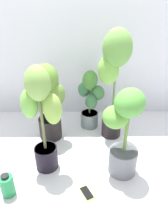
# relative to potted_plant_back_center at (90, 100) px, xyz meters

# --- Properties ---
(ground_plane) EXTENTS (8.00, 8.00, 0.00)m
(ground_plane) POSITION_rel_potted_plant_back_center_xyz_m (-0.07, -0.54, -0.32)
(ground_plane) COLOR silver
(ground_plane) RESTS_ON ground
(mylar_back_wall) EXTENTS (3.20, 0.01, 2.00)m
(mylar_back_wall) POSITION_rel_potted_plant_back_center_xyz_m (-0.07, 0.32, 0.68)
(mylar_back_wall) COLOR silver
(mylar_back_wall) RESTS_ON ground
(potted_plant_back_center) EXTENTS (0.31, 0.24, 0.62)m
(potted_plant_back_center) POSITION_rel_potted_plant_back_center_xyz_m (0.00, 0.00, 0.00)
(potted_plant_back_center) COLOR slate
(potted_plant_back_center) RESTS_ON ground
(potted_plant_back_left) EXTENTS (0.36, 0.32, 0.75)m
(potted_plant_back_left) POSITION_rel_potted_plant_back_center_xyz_m (-0.39, -0.19, 0.11)
(potted_plant_back_left) COLOR black
(potted_plant_back_left) RESTS_ON ground
(potted_plant_front_right) EXTENTS (0.37, 0.31, 0.72)m
(potted_plant_front_right) POSITION_rel_potted_plant_back_center_xyz_m (0.22, -0.65, 0.06)
(potted_plant_front_right) COLOR slate
(potted_plant_front_right) RESTS_ON ground
(potted_plant_back_right) EXTENTS (0.31, 0.27, 1.03)m
(potted_plant_back_right) POSITION_rel_potted_plant_back_center_xyz_m (0.19, -0.15, 0.33)
(potted_plant_back_right) COLOR black
(potted_plant_back_right) RESTS_ON ground
(potted_plant_front_left) EXTENTS (0.33, 0.26, 0.86)m
(potted_plant_front_left) POSITION_rel_potted_plant_back_center_xyz_m (-0.37, -0.60, 0.17)
(potted_plant_front_left) COLOR black
(potted_plant_front_left) RESTS_ON ground
(cell_phone) EXTENTS (0.13, 0.16, 0.01)m
(cell_phone) POSITION_rel_potted_plant_back_center_xyz_m (-0.05, -0.88, -0.31)
(cell_phone) COLOR #D0D04D
(cell_phone) RESTS_ON ground
(nutrient_bottle) EXTENTS (0.10, 0.10, 0.18)m
(nutrient_bottle) POSITION_rel_potted_plant_back_center_xyz_m (-0.61, -0.87, -0.23)
(nutrient_bottle) COLOR #218748
(nutrient_bottle) RESTS_ON ground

